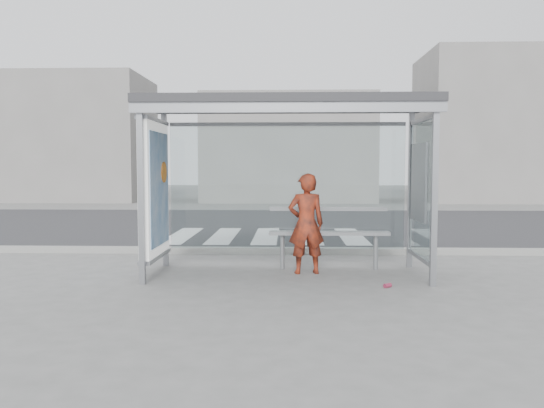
{
  "coord_description": "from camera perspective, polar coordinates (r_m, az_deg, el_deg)",
  "views": [
    {
      "loc": [
        0.03,
        -7.91,
        1.63
      ],
      "look_at": [
        -0.23,
        0.2,
        1.06
      ],
      "focal_mm": 35.0,
      "sensor_mm": 36.0,
      "label": 1
    }
  ],
  "objects": [
    {
      "name": "soda_can",
      "position": [
        7.41,
        12.32,
        -8.56
      ],
      "size": [
        0.13,
        0.12,
        0.06
      ],
      "primitive_type": "cylinder",
      "rotation": [
        0.0,
        1.57,
        0.65
      ],
      "color": "#E0426C",
      "rests_on": "ground"
    },
    {
      "name": "building_right",
      "position": [
        27.49,
        21.06,
        7.64
      ],
      "size": [
        5.0,
        5.0,
        7.0
      ],
      "primitive_type": "cube",
      "color": "slate",
      "rests_on": "ground"
    },
    {
      "name": "building_center",
      "position": [
        25.93,
        1.76,
        5.92
      ],
      "size": [
        8.0,
        5.0,
        5.0
      ],
      "primitive_type": "cube",
      "color": "slate",
      "rests_on": "ground"
    },
    {
      "name": "crosswalk",
      "position": [
        12.53,
        -0.62,
        -3.47
      ],
      "size": [
        4.55,
        3.0,
        0.0
      ],
      "color": "silver",
      "rests_on": "ground"
    },
    {
      "name": "curb",
      "position": [
        9.99,
        1.63,
        -5.05
      ],
      "size": [
        30.0,
        0.18,
        0.12
      ],
      "primitive_type": "cube",
      "color": "gray",
      "rests_on": "ground"
    },
    {
      "name": "building_left",
      "position": [
        27.82,
        -19.45,
        6.6
      ],
      "size": [
        6.0,
        5.0,
        6.0
      ],
      "primitive_type": "cube",
      "color": "slate",
      "rests_on": "ground"
    },
    {
      "name": "bench",
      "position": [
        8.5,
        6.14,
        -3.12
      ],
      "size": [
        1.91,
        0.33,
        0.98
      ],
      "color": "gray",
      "rests_on": "ground"
    },
    {
      "name": "person",
      "position": [
        8.1,
        3.7,
        -2.13
      ],
      "size": [
        0.61,
        0.45,
        1.53
      ],
      "primitive_type": "imported",
      "rotation": [
        0.0,
        0.0,
        3.3
      ],
      "color": "#F14016",
      "rests_on": "ground"
    },
    {
      "name": "road",
      "position": [
        15.0,
        1.69,
        -2.23
      ],
      "size": [
        30.0,
        10.0,
        0.01
      ],
      "primitive_type": "cube",
      "color": "#2A2A2D",
      "rests_on": "ground"
    },
    {
      "name": "ground",
      "position": [
        8.08,
        1.57,
        -7.64
      ],
      "size": [
        80.0,
        80.0,
        0.0
      ],
      "primitive_type": "plane",
      "color": "#60605D",
      "rests_on": "ground"
    },
    {
      "name": "bus_shelter",
      "position": [
        7.99,
        -1.08,
        6.53
      ],
      "size": [
        4.25,
        1.65,
        2.62
      ],
      "color": "gray",
      "rests_on": "ground"
    }
  ]
}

